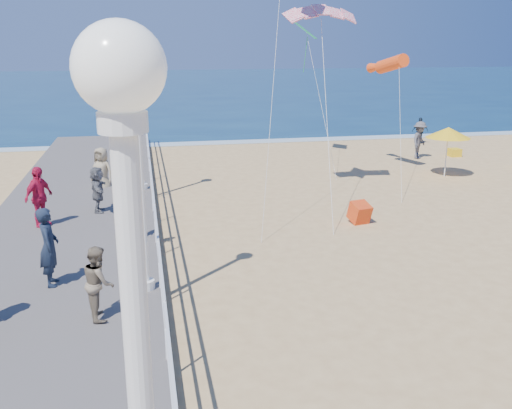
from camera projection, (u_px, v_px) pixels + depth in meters
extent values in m
plane|color=tan|center=(375.00, 286.00, 13.63)|extent=(160.00, 160.00, 0.00)
cube|color=#0C2D4C|center=(180.00, 86.00, 74.89)|extent=(160.00, 90.00, 0.05)
cube|color=white|center=(235.00, 142.00, 32.94)|extent=(160.00, 1.20, 0.04)
cube|color=#645F5B|center=(45.00, 305.00, 12.15)|extent=(5.00, 44.00, 0.40)
cube|color=white|center=(158.00, 243.00, 12.27)|extent=(0.05, 42.00, 0.06)
cube|color=white|center=(159.00, 264.00, 12.41)|extent=(0.05, 42.00, 0.04)
sphere|color=white|center=(119.00, 68.00, 2.62)|extent=(0.44, 0.44, 0.44)
cylinder|color=white|center=(147.00, 284.00, 12.48)|extent=(0.36, 0.36, 0.20)
cylinder|color=white|center=(141.00, 180.00, 11.83)|extent=(0.14, 0.14, 4.70)
sphere|color=white|center=(133.00, 48.00, 11.10)|extent=(0.44, 0.44, 0.44)
cylinder|color=white|center=(143.00, 186.00, 20.96)|extent=(0.36, 0.36, 0.20)
cylinder|color=white|center=(139.00, 122.00, 20.31)|extent=(0.14, 0.14, 4.70)
sphere|color=white|center=(135.00, 45.00, 19.59)|extent=(0.44, 0.44, 0.44)
imported|color=white|center=(130.00, 214.00, 15.37)|extent=(0.48, 0.61, 1.49)
imported|color=#2E3AAE|center=(135.00, 192.00, 15.38)|extent=(0.44, 0.51, 0.91)
imported|color=#161F31|center=(49.00, 247.00, 12.48)|extent=(0.48, 0.68, 1.78)
imported|color=#7F6F58|center=(99.00, 282.00, 11.02)|extent=(0.67, 0.80, 1.47)
imported|color=#C51842|center=(39.00, 197.00, 16.48)|extent=(0.94, 1.12, 1.79)
imported|color=slate|center=(98.00, 189.00, 17.98)|extent=(0.43, 1.35, 1.46)
imported|color=#504F53|center=(419.00, 140.00, 28.20)|extent=(1.34, 1.33, 1.86)
imported|color=#1A273A|center=(420.00, 131.00, 32.46)|extent=(0.93, 0.57, 1.49)
imported|color=gray|center=(102.00, 172.00, 21.24)|extent=(1.09, 1.01, 1.86)
cube|color=red|center=(360.00, 214.00, 18.22)|extent=(0.70, 0.81, 0.74)
cylinder|color=white|center=(446.00, 156.00, 24.44)|extent=(0.05, 0.05, 1.80)
cone|color=yellow|center=(448.00, 132.00, 24.16)|extent=(1.90, 1.90, 0.45)
cube|color=yellow|center=(454.00, 152.00, 28.96)|extent=(0.55, 0.55, 0.40)
cylinder|color=#FF4B15|center=(392.00, 64.00, 24.04)|extent=(1.06, 2.96, 1.14)
cube|color=green|center=(306.00, 31.00, 26.89)|extent=(1.40, 1.52, 0.75)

